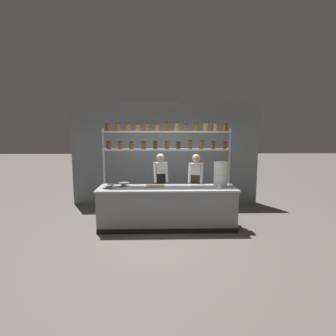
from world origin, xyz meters
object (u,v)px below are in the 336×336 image
Objects in this scene: prep_bowl_center_front at (109,186)px; cutting_board at (155,186)px; prep_bowl_near_left at (124,185)px; serving_cup_front at (219,187)px; container_stack at (221,174)px; spice_shelf_unit at (166,142)px; chef_left at (161,181)px; chef_center at (196,182)px.

cutting_board is at bearing 7.65° from prep_bowl_center_front.
cutting_board is 1.54× the size of prep_bowl_near_left.
cutting_board is 4.16× the size of serving_cup_front.
container_stack is 1.97× the size of prep_bowl_center_front.
container_stack reaches higher than serving_cup_front.
spice_shelf_unit is at bearing 156.57° from serving_cup_front.
prep_bowl_near_left is (-0.83, -0.61, 0.04)m from chef_left.
prep_bowl_center_front is (-1.02, -0.14, 0.03)m from cutting_board.
serving_cup_front is (1.27, -0.96, 0.05)m from chef_left.
cutting_board is (-1.48, -0.00, -0.27)m from container_stack.
prep_bowl_center_front reaches higher than prep_bowl_near_left.
cutting_board is (-0.12, -0.67, 0.01)m from chef_left.
spice_shelf_unit is at bearing 170.63° from container_stack.
spice_shelf_unit reaches higher than serving_cup_front.
chef_left is 1.40m from prep_bowl_center_front.
serving_cup_front is (1.39, -0.29, 0.04)m from cutting_board.
serving_cup_front is at bearing -45.87° from chef_left.
serving_cup_front is (0.41, -0.77, 0.05)m from chef_center.
prep_bowl_near_left is 2.70× the size of serving_cup_front.
prep_bowl_near_left is (-0.97, -0.14, -0.96)m from spice_shelf_unit.
spice_shelf_unit reaches higher than cutting_board.
chef_center is at bearing 17.13° from prep_bowl_center_front.
prep_bowl_center_front is at bearing 176.44° from serving_cup_front.
chef_center is 1.10m from cutting_board.
container_stack is (1.23, -0.20, -0.72)m from spice_shelf_unit.
container_stack reaches higher than prep_bowl_center_front.
chef_center is 4.02× the size of cutting_board.
cutting_board is (-0.98, -0.48, 0.01)m from chef_center.
container_stack is at bearing -9.37° from spice_shelf_unit.
prep_bowl_center_front is 2.93× the size of serving_cup_front.
chef_center reaches higher than prep_bowl_center_front.
chef_left is 0.89m from chef_center.
chef_center is 0.74m from container_stack.
serving_cup_front is (2.41, -0.15, 0.01)m from prep_bowl_center_front.
spice_shelf_unit reaches higher than prep_bowl_center_front.
prep_bowl_center_front is at bearing -176.80° from container_stack.
prep_bowl_center_front is at bearing -164.96° from spice_shelf_unit.
prep_bowl_near_left is 2.13m from serving_cup_front.
chef_left is at bearing -179.48° from chef_center.
cutting_board is at bearing -140.90° from chef_center.
prep_bowl_center_front reaches higher than cutting_board.
prep_bowl_near_left is at bearing 175.09° from cutting_board.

